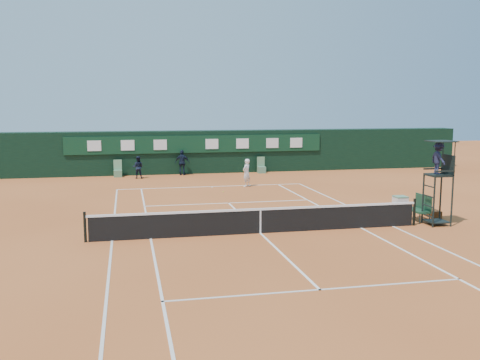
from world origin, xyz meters
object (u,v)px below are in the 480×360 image
object	(u,v)px
tennis_net	(260,220)
player	(247,173)
player_bench	(420,207)
cooler	(400,203)
umpire_chair	(439,165)

from	to	relation	value
tennis_net	player	distance (m)	11.68
player_bench	cooler	bearing A→B (deg)	81.17
umpire_chair	player	size ratio (longest dim) A/B	2.07
tennis_net	umpire_chair	distance (m)	7.60
player_bench	player	bearing A→B (deg)	115.22
player_bench	tennis_net	bearing A→B (deg)	-173.93
player_bench	player	size ratio (longest dim) A/B	0.73
umpire_chair	cooler	bearing A→B (deg)	87.60
tennis_net	player	world-z (taller)	player
umpire_chair	cooler	distance (m)	3.82
player_bench	cooler	size ratio (longest dim) A/B	1.86
tennis_net	player_bench	bearing A→B (deg)	6.07
umpire_chair	player	distance (m)	12.83
umpire_chair	cooler	xyz separation A→B (m)	(0.13, 3.17, -2.13)
tennis_net	umpire_chair	xyz separation A→B (m)	(7.34, -0.09, 1.95)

